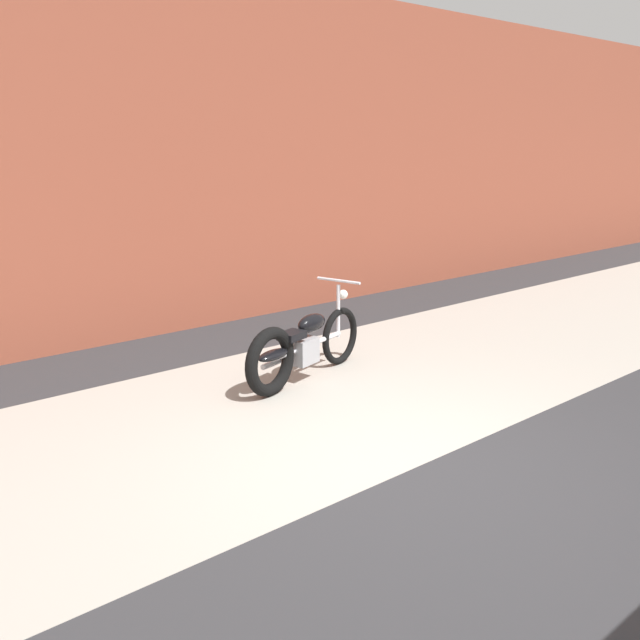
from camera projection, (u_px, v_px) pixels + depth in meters
ground_plane at (416, 468)px, 5.55m from camera, size 80.00×80.00×0.00m
sidewalk_slab at (283, 406)px, 6.84m from camera, size 36.00×3.50×0.01m
brick_building_wall at (116, 156)px, 8.79m from camera, size 36.00×0.50×4.76m
motorcycle_black at (299, 347)px, 7.44m from camera, size 1.97×0.76×1.03m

